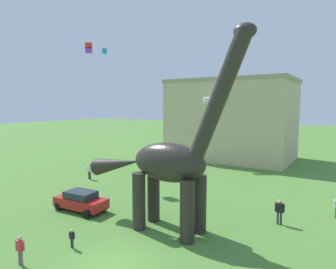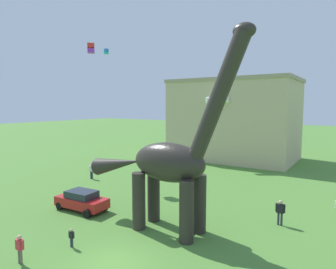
# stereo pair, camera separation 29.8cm
# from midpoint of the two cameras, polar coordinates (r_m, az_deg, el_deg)

# --- Properties ---
(ground_plane) EXTENTS (240.00, 240.00, 0.00)m
(ground_plane) POSITION_cam_midpoint_polar(r_m,az_deg,el_deg) (16.96, -10.62, -23.26)
(ground_plane) COLOR #4C7F33
(dinosaur_sculpture) EXTENTS (11.99, 2.54, 12.53)m
(dinosaur_sculpture) POSITION_cam_midpoint_polar(r_m,az_deg,el_deg) (19.06, -0.44, -5.34)
(dinosaur_sculpture) COLOR #2D2823
(dinosaur_sculpture) RESTS_ON ground_plane
(parked_sedan_left) EXTENTS (4.31, 2.06, 1.55)m
(parked_sedan_left) POSITION_cam_midpoint_polar(r_m,az_deg,el_deg) (24.46, -16.78, -12.09)
(parked_sedan_left) COLOR red
(parked_sedan_left) RESTS_ON ground_plane
(person_watching_child) EXTENTS (0.42, 0.18, 1.11)m
(person_watching_child) POSITION_cam_midpoint_polar(r_m,az_deg,el_deg) (18.80, -18.48, -18.15)
(person_watching_child) COLOR #2D3347
(person_watching_child) RESTS_ON ground_plane
(person_strolling_adult) EXTENTS (0.57, 0.25, 1.53)m
(person_strolling_adult) POSITION_cam_midpoint_polar(r_m,az_deg,el_deg) (17.96, -27.06, -18.79)
(person_strolling_adult) COLOR #6B6056
(person_strolling_adult) RESTS_ON ground_plane
(person_far_spectator) EXTENTS (0.65, 0.29, 1.75)m
(person_far_spectator) POSITION_cam_midpoint_polar(r_m,az_deg,el_deg) (22.19, 20.34, -13.39)
(person_far_spectator) COLOR #2D3347
(person_far_spectator) RESTS_ON ground_plane
(person_near_flyer) EXTENTS (0.66, 0.29, 1.76)m
(person_near_flyer) POSITION_cam_midpoint_polar(r_m,az_deg,el_deg) (34.02, -15.14, -6.55)
(person_near_flyer) COLOR #2D3347
(person_near_flyer) RESTS_ON ground_plane
(kite_mid_center) EXTENTS (1.05, 1.05, 1.06)m
(kite_mid_center) POSITION_cam_midpoint_polar(r_m,az_deg,el_deg) (35.51, -15.27, 15.78)
(kite_mid_center) COLOR red
(kite_high_left) EXTENTS (2.94, 3.08, 0.87)m
(kite_high_left) POSITION_cam_midpoint_polar(r_m,az_deg,el_deg) (40.44, 8.73, 6.55)
(kite_high_left) COLOR white
(kite_far_left) EXTENTS (0.47, 0.47, 0.52)m
(kite_far_left) POSITION_cam_midpoint_polar(r_m,az_deg,el_deg) (32.06, -12.43, 15.40)
(kite_far_left) COLOR #287AE5
(background_building_block) EXTENTS (17.84, 11.73, 11.94)m
(background_building_block) POSITION_cam_midpoint_polar(r_m,az_deg,el_deg) (46.21, 11.98, 2.88)
(background_building_block) COLOR #CCB78E
(background_building_block) RESTS_ON ground_plane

